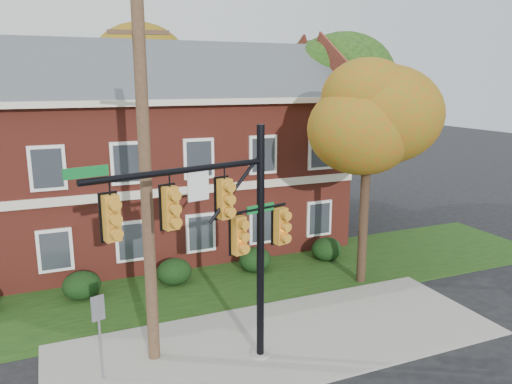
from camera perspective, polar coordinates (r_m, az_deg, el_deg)
name	(u,v)px	position (r m, az deg, el deg)	size (l,w,h in m)	color
ground	(296,357)	(15.53, 4.63, -18.28)	(120.00, 120.00, 0.00)	black
sidewalk	(282,340)	(16.28, 2.94, -16.52)	(14.00, 5.00, 0.08)	gray
grass_strip	(228,282)	(20.45, -3.27, -10.25)	(30.00, 6.00, 0.04)	#193811
apartment_building	(144,145)	(24.28, -12.68, 5.30)	(18.80, 8.80, 9.74)	maroon
hedge_left	(82,285)	(19.92, -19.30, -10.04)	(1.40, 1.26, 1.05)	black
hedge_center	(174,272)	(20.36, -9.33, -8.97)	(1.40, 1.26, 1.05)	black
hedge_right	(255,260)	(21.37, -0.10, -7.73)	(1.40, 1.26, 1.05)	black
hedge_far_right	(326,249)	(22.87, 8.06, -6.47)	(1.40, 1.26, 1.05)	black
tree_near_right	(376,116)	(19.44, 13.53, 8.47)	(4.50, 4.25, 8.58)	black
tree_right_rear	(341,77)	(29.09, 9.71, 12.79)	(6.30, 5.95, 10.62)	black
tree_far_rear	(139,65)	(32.06, -13.23, 13.91)	(6.84, 6.46, 11.52)	black
traffic_signal	(223,227)	(13.05, -3.75, -3.99)	(5.97, 1.69, 6.84)	gray
utility_pole	(146,191)	(13.80, -12.42, 0.07)	(1.53, 0.45, 9.93)	#463120
sign_post	(99,324)	(14.26, -17.51, -14.18)	(0.35, 0.15, 2.47)	slate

